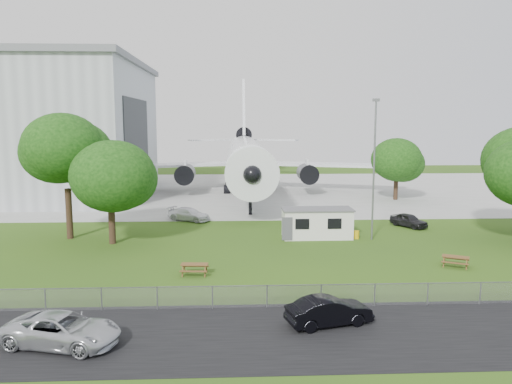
{
  "coord_description": "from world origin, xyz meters",
  "views": [
    {
      "loc": [
        -3.77,
        -35.8,
        10.18
      ],
      "look_at": [
        -1.83,
        8.0,
        4.0
      ],
      "focal_mm": 35.0,
      "sensor_mm": 36.0,
      "label": 1
    }
  ],
  "objects_px": {
    "site_cabin": "(317,223)",
    "picnic_east": "(455,267)",
    "car_centre_sedan": "(329,311)",
    "airliner": "(246,156)",
    "picnic_west": "(195,275)"
  },
  "relations": [
    {
      "from": "airliner",
      "to": "car_centre_sedan",
      "type": "xyz_separation_m",
      "value": [
        2.97,
        -47.84,
        -4.55
      ]
    },
    {
      "from": "site_cabin",
      "to": "picnic_west",
      "type": "height_order",
      "value": "site_cabin"
    },
    {
      "from": "picnic_east",
      "to": "car_centre_sedan",
      "type": "bearing_deg",
      "value": -110.6
    },
    {
      "from": "airliner",
      "to": "picnic_east",
      "type": "bearing_deg",
      "value": -69.97
    },
    {
      "from": "site_cabin",
      "to": "car_centre_sedan",
      "type": "xyz_separation_m",
      "value": [
        -2.58,
        -19.16,
        -0.6
      ]
    },
    {
      "from": "airliner",
      "to": "picnic_west",
      "type": "xyz_separation_m",
      "value": [
        -4.46,
        -39.14,
        -5.27
      ]
    },
    {
      "from": "airliner",
      "to": "picnic_east",
      "type": "height_order",
      "value": "airliner"
    },
    {
      "from": "picnic_west",
      "to": "picnic_east",
      "type": "xyz_separation_m",
      "value": [
        18.33,
        1.09,
        0.0
      ]
    },
    {
      "from": "airliner",
      "to": "site_cabin",
      "type": "xyz_separation_m",
      "value": [
        5.55,
        -28.69,
        -3.96
      ]
    },
    {
      "from": "site_cabin",
      "to": "picnic_east",
      "type": "bearing_deg",
      "value": -48.39
    },
    {
      "from": "site_cabin",
      "to": "picnic_east",
      "type": "distance_m",
      "value": 12.6
    },
    {
      "from": "airliner",
      "to": "picnic_west",
      "type": "height_order",
      "value": "airliner"
    },
    {
      "from": "car_centre_sedan",
      "to": "picnic_east",
      "type": "bearing_deg",
      "value": -63.48
    },
    {
      "from": "picnic_east",
      "to": "car_centre_sedan",
      "type": "xyz_separation_m",
      "value": [
        -10.91,
        -9.79,
        0.72
      ]
    },
    {
      "from": "car_centre_sedan",
      "to": "airliner",
      "type": "bearing_deg",
      "value": -11.84
    }
  ]
}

